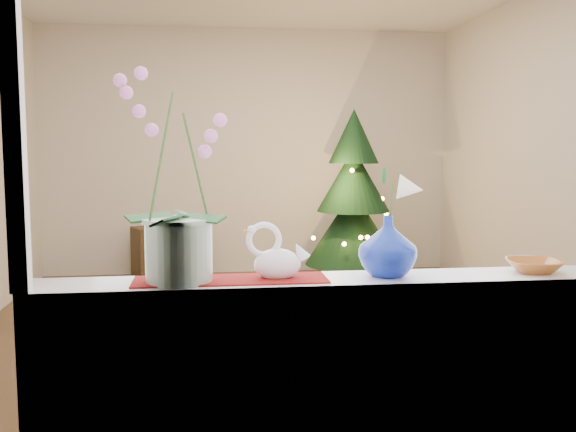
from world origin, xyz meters
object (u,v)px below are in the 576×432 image
Objects in this scene: paperweight at (389,269)px; blue_vase at (388,242)px; amber_dish at (534,267)px; side_table at (170,252)px; swan at (277,252)px; xmas_tree at (353,197)px; orchid_pot at (177,176)px.

blue_vase is at bearing 83.97° from paperweight.
amber_dish is at bearing 2.84° from paperweight.
amber_dish reaches higher than side_table.
swan is 3.65× the size of paperweight.
xmas_tree is at bearing 78.81° from paperweight.
blue_vase is 1.51× the size of amber_dish.
blue_vase is 4.06× the size of paperweight.
orchid_pot is at bearing -108.30° from side_table.
amber_dish is 0.23× the size of side_table.
blue_vase is at bearing -98.95° from side_table.
xmas_tree is at bearing -37.74° from side_table.
side_table is (-0.30, 4.62, -1.02)m from orchid_pot.
swan is 4.27m from xmas_tree.
amber_dish is 4.09m from xmas_tree.
side_table is at bearing 117.45° from swan.
side_table is (-0.66, 4.61, -0.74)m from swan.
side_table is (-1.88, 0.53, -0.61)m from xmas_tree.
orchid_pot is 4.38× the size of amber_dish.
paperweight is 0.58m from amber_dish.
orchid_pot is at bearing 178.52° from paperweight.
blue_vase reaches higher than side_table.
swan is 0.31× the size of side_table.
blue_vase is 0.35× the size of side_table.
swan reaches higher than paperweight.
orchid_pot is at bearing -159.00° from swan.
side_table is at bearing 164.31° from xmas_tree.
xmas_tree reaches higher than side_table.
orchid_pot is 2.91× the size of blue_vase.
orchid_pot is 0.81m from blue_vase.
amber_dish is (1.35, 0.01, -0.36)m from orchid_pot.
orchid_pot is 11.80× the size of paperweight.
side_table is at bearing 93.75° from orchid_pot.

